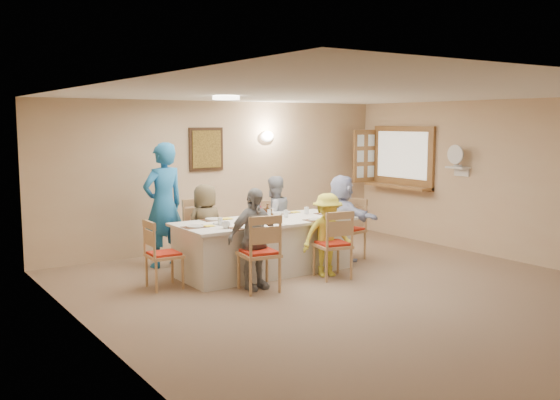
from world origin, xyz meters
TOP-DOWN VIEW (x-y plane):
  - ground at (0.00, 0.00)m, footprint 7.00×7.00m
  - room_walls at (0.00, 0.00)m, footprint 7.00×7.00m
  - wall_picture at (-0.30, 3.46)m, footprint 0.62×0.05m
  - wall_sconce at (0.90, 3.44)m, footprint 0.26×0.09m
  - ceiling_light at (-1.00, 1.50)m, footprint 0.36×0.36m
  - serving_hatch at (3.21, 2.40)m, footprint 0.06×1.50m
  - hatch_sill at (3.09, 2.40)m, footprint 0.30×1.50m
  - shutter_door at (2.95, 3.16)m, footprint 0.55×0.04m
  - fan_shelf at (3.13, 1.05)m, footprint 0.22×0.36m
  - desk_fan at (3.10, 1.05)m, footprint 0.30×0.30m
  - dining_table at (-0.37, 1.53)m, footprint 2.57×1.09m
  - chair_back_left at (-0.97, 2.33)m, footprint 0.52×0.52m
  - chair_back_right at (0.23, 2.33)m, footprint 0.49×0.49m
  - chair_front_left at (-0.97, 0.73)m, footprint 0.55×0.55m
  - chair_front_right at (0.23, 0.73)m, footprint 0.54×0.54m
  - chair_left_end at (-1.92, 1.53)m, footprint 0.45×0.45m
  - chair_right_end at (1.18, 1.53)m, footprint 0.54×0.54m
  - diner_back_left at (-0.97, 2.21)m, footprint 0.68×0.51m
  - diner_back_right at (0.23, 2.21)m, footprint 0.68×0.55m
  - diner_front_left at (-0.97, 0.85)m, footprint 0.81×0.41m
  - diner_front_right at (0.23, 0.85)m, footprint 0.92×0.72m
  - diner_right_end at (1.05, 1.53)m, footprint 1.29×0.55m
  - caregiver at (-1.42, 2.68)m, footprint 0.83×0.68m
  - placemat_fl at (-0.97, 1.11)m, footprint 0.36×0.27m
  - plate_fl at (-0.97, 1.11)m, footprint 0.24×0.24m
  - napkin_fl at (-0.79, 1.06)m, footprint 0.13×0.13m
  - placemat_fr at (0.23, 1.11)m, footprint 0.33×0.24m
  - plate_fr at (0.23, 1.11)m, footprint 0.23×0.23m
  - napkin_fr at (0.41, 1.06)m, footprint 0.14×0.14m
  - placemat_bl at (-0.97, 1.95)m, footprint 0.34×0.25m
  - plate_bl at (-0.97, 1.95)m, footprint 0.25×0.25m
  - napkin_bl at (-0.79, 1.90)m, footprint 0.15×0.15m
  - placemat_br at (0.23, 1.95)m, footprint 0.33×0.25m
  - plate_br at (0.23, 1.95)m, footprint 0.23×0.23m
  - napkin_br at (0.41, 1.90)m, footprint 0.13×0.13m
  - placemat_le at (-1.47, 1.53)m, footprint 0.33×0.24m
  - plate_le at (-1.47, 1.53)m, footprint 0.22×0.22m
  - napkin_le at (-1.29, 1.48)m, footprint 0.13×0.13m
  - placemat_re at (0.75, 1.53)m, footprint 0.33×0.25m
  - plate_re at (0.75, 1.53)m, footprint 0.24×0.24m
  - napkin_re at (0.93, 1.48)m, footprint 0.13×0.13m
  - teacup_a at (-1.18, 1.23)m, footprint 0.13×0.13m
  - teacup_b at (0.07, 2.02)m, footprint 0.13×0.13m
  - bowl_a at (-0.66, 1.28)m, footprint 0.20×0.20m
  - bowl_b at (-0.05, 1.76)m, footprint 0.28×0.28m
  - condiment_ketchup at (-0.43, 1.58)m, footprint 0.12×0.12m
  - condiment_brown at (-0.28, 1.61)m, footprint 0.14×0.14m
  - condiment_malt at (-0.29, 1.53)m, footprint 0.20×0.20m
  - drinking_glass at (-0.52, 1.58)m, footprint 0.06×0.06m

SIDE VIEW (x-z plane):
  - ground at x=0.00m, z-range 0.00..0.00m
  - dining_table at x=-0.37m, z-range 0.00..0.76m
  - chair_back_right at x=0.23m, z-range 0.00..0.90m
  - chair_left_end at x=-1.92m, z-range 0.00..0.91m
  - chair_right_end at x=1.18m, z-range 0.00..0.96m
  - chair_front_right at x=0.23m, z-range 0.00..0.96m
  - chair_front_left at x=-0.97m, z-range 0.00..1.01m
  - chair_back_left at x=-0.97m, z-range 0.00..1.01m
  - diner_front_right at x=0.23m, z-range 0.00..1.17m
  - diner_back_left at x=-0.97m, z-range 0.00..1.25m
  - diner_back_right at x=0.23m, z-range 0.00..1.31m
  - diner_front_left at x=-0.97m, z-range 0.00..1.32m
  - diner_right_end at x=1.05m, z-range 0.00..1.34m
  - placemat_fl at x=-0.97m, z-range 0.76..0.77m
  - placemat_fr at x=0.23m, z-range 0.76..0.77m
  - placemat_bl at x=-0.97m, z-range 0.76..0.77m
  - placemat_br at x=0.23m, z-range 0.76..0.77m
  - placemat_le at x=-1.47m, z-range 0.76..0.77m
  - placemat_re at x=0.75m, z-range 0.76..0.77m
  - napkin_fl at x=-0.79m, z-range 0.77..0.77m
  - napkin_fr at x=0.41m, z-range 0.77..0.77m
  - napkin_bl at x=-0.79m, z-range 0.77..0.77m
  - napkin_br at x=0.41m, z-range 0.77..0.77m
  - napkin_le at x=-1.29m, z-range 0.77..0.77m
  - napkin_re at x=0.93m, z-range 0.77..0.77m
  - plate_fl at x=-0.97m, z-range 0.77..0.78m
  - plate_fr at x=0.23m, z-range 0.77..0.78m
  - plate_bl at x=-0.97m, z-range 0.77..0.78m
  - plate_br at x=0.23m, z-range 0.77..0.78m
  - plate_le at x=-1.47m, z-range 0.77..0.78m
  - plate_re at x=0.75m, z-range 0.77..0.78m
  - bowl_a at x=-0.66m, z-range 0.76..0.81m
  - bowl_b at x=-0.05m, z-range 0.76..0.82m
  - teacup_b at x=0.07m, z-range 0.76..0.84m
  - teacup_a at x=-1.18m, z-range 0.76..0.85m
  - drinking_glass at x=-0.52m, z-range 0.77..0.86m
  - condiment_malt at x=-0.29m, z-range 0.76..0.91m
  - condiment_brown at x=-0.28m, z-range 0.76..0.98m
  - condiment_ketchup at x=-0.43m, z-range 0.76..1.01m
  - caregiver at x=-1.42m, z-range 0.00..1.85m
  - hatch_sill at x=3.09m, z-range 0.95..1.00m
  - fan_shelf at x=3.13m, z-range 1.39..1.41m
  - serving_hatch at x=3.21m, z-range 0.92..2.08m
  - shutter_door at x=2.95m, z-range 1.00..2.00m
  - room_walls at x=0.00m, z-range -1.99..5.01m
  - desk_fan at x=3.10m, z-range 1.41..1.69m
  - wall_picture at x=-0.30m, z-range 1.34..2.06m
  - wall_sconce at x=0.90m, z-range 1.81..1.99m
  - ceiling_light at x=-1.00m, z-range 2.45..2.50m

